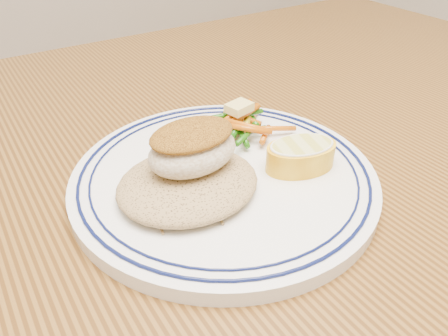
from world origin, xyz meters
TOP-DOWN VIEW (x-y plane):
  - dining_table at (0.00, 0.00)m, footprint 1.50×0.90m
  - plate at (0.04, -0.05)m, footprint 0.30×0.30m
  - rice_pilaf at (-0.00, -0.06)m, footprint 0.13×0.12m
  - fish_fillet at (0.01, -0.05)m, footprint 0.09×0.07m
  - vegetable_pile at (0.10, 0.00)m, footprint 0.11×0.08m
  - butter_pat at (0.10, 0.01)m, footprint 0.03×0.03m
  - lemon_wedge at (0.11, -0.08)m, footprint 0.08×0.08m

SIDE VIEW (x-z plane):
  - dining_table at x=0.00m, z-range 0.28..1.03m
  - plate at x=0.04m, z-range 0.75..0.77m
  - rice_pilaf at x=0.00m, z-range 0.77..0.79m
  - vegetable_pile at x=0.10m, z-range 0.77..0.79m
  - lemon_wedge at x=0.11m, z-range 0.77..0.79m
  - butter_pat at x=0.10m, z-range 0.79..0.80m
  - fish_fillet at x=0.01m, z-range 0.78..0.83m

